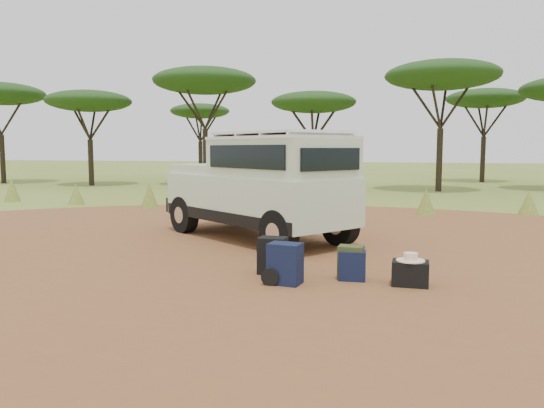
% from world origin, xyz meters
% --- Properties ---
extents(ground, '(140.00, 140.00, 0.00)m').
position_xyz_m(ground, '(0.00, 0.00, 0.00)').
color(ground, olive).
rests_on(ground, ground).
extents(dirt_clearing, '(23.00, 23.00, 0.01)m').
position_xyz_m(dirt_clearing, '(0.00, 0.00, 0.00)').
color(dirt_clearing, brown).
rests_on(dirt_clearing, ground).
extents(grass_fringe, '(36.60, 1.60, 0.90)m').
position_xyz_m(grass_fringe, '(0.12, 8.67, 0.40)').
color(grass_fringe, olive).
rests_on(grass_fringe, ground).
extents(acacia_treeline, '(46.70, 13.20, 6.26)m').
position_xyz_m(acacia_treeline, '(0.75, 19.81, 4.87)').
color(acacia_treeline, black).
rests_on(acacia_treeline, ground).
extents(safari_vehicle, '(4.93, 4.39, 2.34)m').
position_xyz_m(safari_vehicle, '(-0.73, 3.10, 1.13)').
color(safari_vehicle, beige).
rests_on(safari_vehicle, ground).
extents(backpack_black, '(0.45, 0.35, 0.59)m').
position_xyz_m(backpack_black, '(0.27, 0.01, 0.30)').
color(backpack_black, black).
rests_on(backpack_black, ground).
extents(backpack_navy, '(0.52, 0.41, 0.61)m').
position_xyz_m(backpack_navy, '(0.60, -0.57, 0.31)').
color(backpack_navy, '#121839').
rests_on(backpack_navy, ground).
extents(backpack_olive, '(0.40, 0.30, 0.52)m').
position_xyz_m(backpack_olive, '(1.52, -0.06, 0.26)').
color(backpack_olive, '#36431F').
rests_on(backpack_olive, ground).
extents(duffel_navy, '(0.42, 0.32, 0.45)m').
position_xyz_m(duffel_navy, '(1.54, -0.09, 0.23)').
color(duffel_navy, '#121839').
rests_on(duffel_navy, ground).
extents(hard_case, '(0.53, 0.38, 0.37)m').
position_xyz_m(hard_case, '(2.39, -0.23, 0.18)').
color(hard_case, black).
rests_on(hard_case, ground).
extents(stuff_sack, '(0.29, 0.29, 0.27)m').
position_xyz_m(stuff_sack, '(0.42, -0.62, 0.13)').
color(stuff_sack, black).
rests_on(stuff_sack, ground).
extents(safari_hat, '(0.41, 0.41, 0.12)m').
position_xyz_m(safari_hat, '(2.39, -0.23, 0.41)').
color(safari_hat, beige).
rests_on(safari_hat, hard_case).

